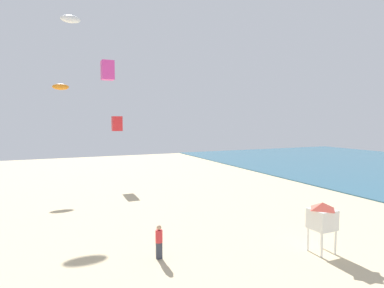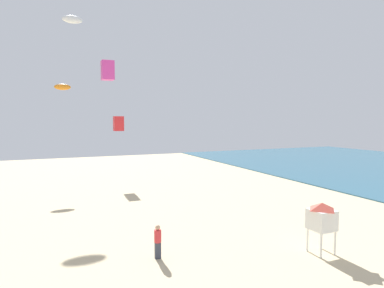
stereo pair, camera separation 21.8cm
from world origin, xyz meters
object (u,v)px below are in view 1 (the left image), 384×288
Objects in this scene: kite_flyer at (159,240)px; kite_magenta_box at (108,70)px; kite_white_parafoil at (71,19)px; kite_orange_parafoil at (61,87)px; kite_red_box at (117,124)px; lifeguard_stand at (322,216)px.

kite_flyer is 10.62m from kite_magenta_box.
kite_orange_parafoil is (-1.09, 1.28, -6.78)m from kite_white_parafoil.
kite_red_box reaches higher than kite_flyer.
kite_flyer is at bearing -83.98° from kite_white_parafoil.
kite_orange_parafoil is (-3.36, 22.77, 9.26)m from kite_flyer.
lifeguard_stand is at bearing -43.82° from kite_magenta_box.
kite_white_parafoil reaches higher than kite_magenta_box.
kite_orange_parafoil reaches higher than kite_magenta_box.
kite_red_box is at bearing -135.30° from kite_flyer.
kite_red_box is 0.77× the size of kite_white_parafoil.
kite_red_box is at bearing -24.95° from kite_orange_parafoil.
kite_white_parafoil is 17.23m from kite_magenta_box.
kite_orange_parafoil is at bearing 97.07° from kite_magenta_box.
kite_flyer is 1.43× the size of kite_magenta_box.
kite_white_parafoil is at bearing -123.56° from kite_flyer.
kite_red_box reaches higher than lifeguard_stand.
kite_orange_parafoil reaches higher than kite_flyer.
kite_flyer is 8.13m from lifeguard_stand.
kite_red_box is 15.10m from kite_magenta_box.
lifeguard_stand is at bearing -76.23° from kite_red_box.
lifeguard_stand is 23.99m from kite_red_box.
kite_white_parafoil is 1.22× the size of kite_orange_parafoil.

